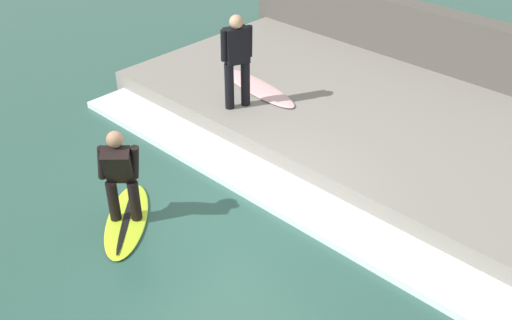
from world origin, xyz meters
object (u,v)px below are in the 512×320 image
object	(u,v)px
surfboard_riding	(127,220)
surfer_waiting_near	(237,57)
surfer_riding	(120,172)
surfboard_waiting_near	(258,88)

from	to	relation	value
surfboard_riding	surfer_waiting_near	size ratio (longest dim) A/B	0.97
surfer_riding	surfboard_waiting_near	distance (m)	3.98
surfer_riding	surfboard_waiting_near	size ratio (longest dim) A/B	0.68
surfer_riding	surfboard_waiting_near	world-z (taller)	surfer_riding
surfer_waiting_near	surfboard_waiting_near	bearing A→B (deg)	15.22
surfboard_riding	surfer_riding	bearing A→B (deg)	0.00
surfboard_riding	surfer_riding	distance (m)	0.82
surfboard_riding	surfer_riding	xyz separation A→B (m)	(0.00, 0.00, 0.82)
surfer_riding	surfer_waiting_near	size ratio (longest dim) A/B	0.85
surfboard_riding	surfer_waiting_near	world-z (taller)	surfer_waiting_near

